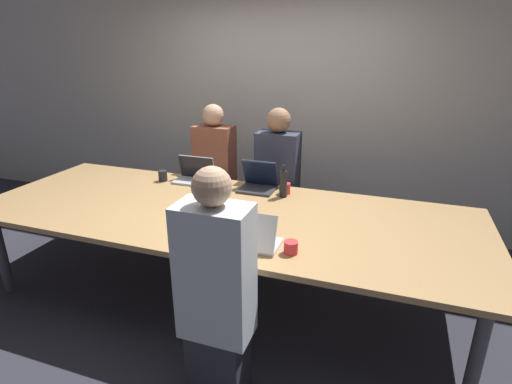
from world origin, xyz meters
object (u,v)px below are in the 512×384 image
(laptop_near_midright, at_px, (252,237))
(stapler, at_px, (204,212))
(laptop_far_midleft, at_px, (195,174))
(person_far_center, at_px, (277,185))
(person_far_midleft, at_px, (215,176))
(bottle_far_center, at_px, (283,183))
(cup_far_midleft, at_px, (163,176))
(cup_far_center, at_px, (285,188))
(laptop_far_center, at_px, (258,181))
(person_near_midright, at_px, (216,295))
(cup_near_midright, at_px, (291,247))

(laptop_near_midright, height_order, stapler, laptop_near_midright)
(laptop_far_midleft, bearing_deg, laptop_near_midright, -47.97)
(person_far_center, relative_size, laptop_far_midleft, 4.11)
(person_far_midleft, bearing_deg, laptop_near_midright, -57.50)
(bottle_far_center, height_order, cup_far_midleft, bottle_far_center)
(person_far_center, distance_m, laptop_near_midright, 1.42)
(cup_far_center, xyz_separation_m, cup_far_midleft, (-1.18, -0.05, 0.00))
(laptop_far_center, xyz_separation_m, bottle_far_center, (0.26, -0.11, 0.05))
(person_far_center, relative_size, bottle_far_center, 5.21)
(person_near_midright, bearing_deg, person_far_midleft, -65.06)
(person_far_midleft, bearing_deg, stapler, -69.04)
(laptop_near_midright, distance_m, cup_far_midleft, 1.57)
(laptop_far_center, distance_m, stapler, 0.71)
(laptop_far_midleft, distance_m, person_far_midleft, 0.44)
(laptop_far_center, height_order, bottle_far_center, bottle_far_center)
(person_far_center, distance_m, stapler, 1.06)
(person_far_center, bearing_deg, laptop_near_midright, -80.22)
(person_near_midright, height_order, cup_far_midleft, person_near_midright)
(stapler, bearing_deg, cup_near_midright, -15.23)
(bottle_far_center, bearing_deg, laptop_far_midleft, 172.25)
(person_near_midright, relative_size, cup_near_midright, 16.42)
(laptop_near_midright, height_order, laptop_far_midleft, laptop_near_midright)
(cup_near_midright, distance_m, stapler, 0.85)
(bottle_far_center, distance_m, cup_near_midright, 0.98)
(person_near_midright, height_order, laptop_far_midleft, person_near_midright)
(person_far_center, distance_m, cup_far_midleft, 1.10)
(cup_far_midleft, bearing_deg, person_far_midleft, 59.55)
(laptop_far_midleft, height_order, person_far_midleft, person_far_midleft)
(person_far_midleft, bearing_deg, laptop_far_center, -34.58)
(bottle_far_center, distance_m, person_near_midright, 1.39)
(person_far_center, height_order, person_far_midleft, person_far_center)
(laptop_far_center, height_order, laptop_far_midleft, laptop_far_center)
(person_far_center, bearing_deg, person_near_midright, -84.05)
(person_far_midleft, height_order, cup_far_midleft, person_far_midleft)
(cup_far_center, bearing_deg, cup_near_midright, -72.66)
(person_near_midright, bearing_deg, cup_near_midright, -123.95)
(laptop_far_center, relative_size, cup_far_center, 3.34)
(laptop_near_midright, bearing_deg, person_far_center, -80.22)
(stapler, bearing_deg, person_far_center, 84.72)
(cup_near_midright, xyz_separation_m, person_far_midleft, (-1.20, 1.47, -0.12))
(person_near_midright, xyz_separation_m, cup_near_midright, (0.30, 0.45, 0.12))
(cup_far_center, height_order, laptop_far_midleft, laptop_far_midleft)
(bottle_far_center, relative_size, cup_far_midleft, 2.78)
(person_far_midleft, bearing_deg, bottle_far_center, -31.50)
(bottle_far_center, height_order, laptop_near_midright, bottle_far_center)
(person_far_center, xyz_separation_m, stapler, (-0.28, -1.02, 0.09))
(cup_far_center, distance_m, laptop_far_midleft, 0.89)
(stapler, bearing_deg, bottle_far_center, 60.77)
(stapler, bearing_deg, cup_far_center, 64.59)
(person_far_center, xyz_separation_m, bottle_far_center, (0.18, -0.46, 0.19))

